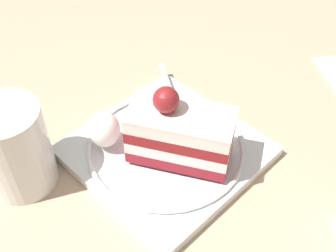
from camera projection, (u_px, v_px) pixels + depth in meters
name	position (u px, v px, depth m)	size (l,w,h in m)	color
ground_plane	(155.00, 147.00, 0.56)	(2.40, 2.40, 0.00)	tan
dessert_plate	(168.00, 149.00, 0.54)	(0.21, 0.21, 0.02)	white
cake_slice	(181.00, 132.00, 0.50)	(0.11, 0.13, 0.10)	maroon
whipped_cream_dollop	(104.00, 129.00, 0.52)	(0.04, 0.04, 0.05)	white
fork	(170.00, 91.00, 0.60)	(0.07, 0.10, 0.00)	silver
drink_glass_near	(16.00, 151.00, 0.48)	(0.08, 0.08, 0.11)	white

